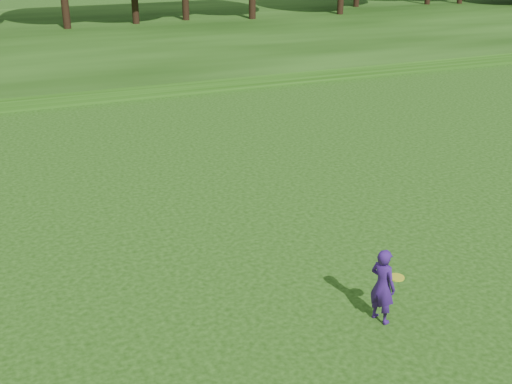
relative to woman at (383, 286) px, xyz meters
name	(u,v)px	position (x,y,z in m)	size (l,w,h in m)	color
ground	(273,374)	(-2.58, -0.73, -0.77)	(140.00, 140.00, 0.00)	#193F0C
berm	(58,41)	(-2.58, 33.27, -0.47)	(130.00, 30.00, 0.60)	#193F0C
walking_path	(93,98)	(-2.58, 19.27, -0.75)	(130.00, 1.60, 0.04)	gray
woman	(383,286)	(0.00, 0.00, 0.00)	(0.61, 0.65, 1.54)	#3E1B7B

